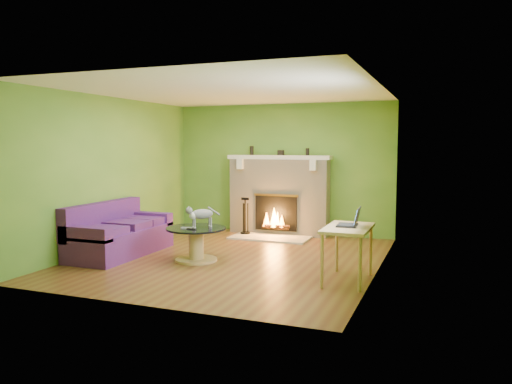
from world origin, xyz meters
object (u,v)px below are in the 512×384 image
desk (348,233)px  cat (202,217)px  sofa (118,234)px  coffee_table (196,242)px

desk → cat: (-2.32, 0.37, 0.05)m
sofa → desk: size_ratio=1.92×
cat → sofa: bearing=-136.1°
sofa → coffee_table: (1.41, 0.04, -0.03)m
coffee_table → desk: bearing=-7.6°
sofa → coffee_table: 1.41m
sofa → coffee_table: sofa is taller
cat → coffee_table: bearing=-107.7°
desk → cat: cat is taller
sofa → desk: bearing=-4.1°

